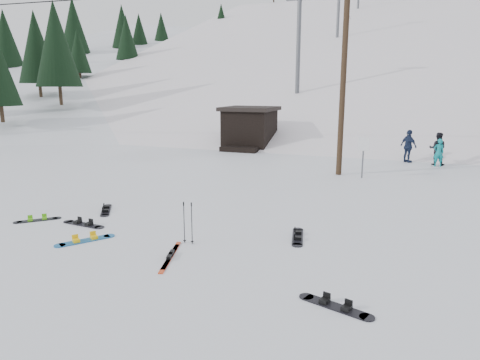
% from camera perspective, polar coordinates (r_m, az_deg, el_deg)
% --- Properties ---
extents(ground, '(200.00, 200.00, 0.00)m').
position_cam_1_polar(ground, '(8.76, -15.58, -15.73)').
color(ground, white).
rests_on(ground, ground).
extents(ski_slope, '(60.00, 85.24, 65.97)m').
position_cam_1_polar(ski_slope, '(63.36, 16.14, -2.83)').
color(ski_slope, white).
rests_on(ski_slope, ground).
extents(ridge_left, '(47.54, 95.03, 58.38)m').
position_cam_1_polar(ridge_left, '(69.42, -15.47, -0.64)').
color(ridge_left, white).
rests_on(ridge_left, ground).
extents(treeline_left, '(20.00, 64.00, 10.00)m').
position_cam_1_polar(treeline_left, '(60.39, -19.05, 7.83)').
color(treeline_left, black).
rests_on(treeline_left, ground).
extents(treeline_crest, '(50.00, 6.00, 10.00)m').
position_cam_1_polar(treeline_crest, '(92.32, 18.41, 9.21)').
color(treeline_crest, black).
rests_on(treeline_crest, ski_slope).
extents(utility_pole, '(2.00, 0.26, 9.00)m').
position_cam_1_polar(utility_pole, '(20.31, 13.65, 13.77)').
color(utility_pole, '#3A2819').
rests_on(utility_pole, ground).
extents(trail_sign, '(0.50, 0.09, 1.85)m').
position_cam_1_polar(trail_sign, '(19.95, 16.12, 3.84)').
color(trail_sign, '#595B60').
rests_on(trail_sign, ground).
extents(lift_hut, '(3.40, 4.10, 2.75)m').
position_cam_1_polar(lift_hut, '(28.89, 1.26, 7.00)').
color(lift_hut, black).
rests_on(lift_hut, ground).
extents(lift_tower_near, '(2.20, 0.36, 8.00)m').
position_cam_1_polar(lift_tower_near, '(37.36, 7.83, 18.08)').
color(lift_tower_near, '#595B60').
rests_on(lift_tower_near, ski_slope).
extents(lift_tower_mid, '(2.20, 0.36, 8.00)m').
position_cam_1_polar(lift_tower_mid, '(57.72, 13.05, 22.33)').
color(lift_tower_mid, '#595B60').
rests_on(lift_tower_mid, ski_slope).
extents(hero_snowboard, '(1.03, 1.37, 0.11)m').
position_cam_1_polar(hero_snowboard, '(12.31, -19.94, -7.53)').
color(hero_snowboard, '#1A68AB').
rests_on(hero_snowboard, ground).
extents(hero_skis, '(0.68, 1.90, 0.10)m').
position_cam_1_polar(hero_skis, '(10.69, -9.26, -9.95)').
color(hero_skis, '#B53312').
rests_on(hero_skis, ground).
extents(ski_poles, '(0.31, 0.08, 1.12)m').
position_cam_1_polar(ski_poles, '(11.35, -6.96, -5.62)').
color(ski_poles, black).
rests_on(ski_poles, ground).
extents(board_scatter_a, '(1.54, 0.39, 0.11)m').
position_cam_1_polar(board_scatter_a, '(13.71, -20.15, -5.52)').
color(board_scatter_a, black).
rests_on(board_scatter_a, ground).
extents(board_scatter_b, '(0.96, 1.30, 0.11)m').
position_cam_1_polar(board_scatter_b, '(15.00, -17.43, -3.82)').
color(board_scatter_b, black).
rests_on(board_scatter_b, ground).
extents(board_scatter_c, '(1.06, 1.03, 0.10)m').
position_cam_1_polar(board_scatter_c, '(14.69, -25.39, -4.81)').
color(board_scatter_c, black).
rests_on(board_scatter_c, ground).
extents(board_scatter_d, '(1.47, 0.65, 0.11)m').
position_cam_1_polar(board_scatter_d, '(8.56, 12.59, -16.07)').
color(board_scatter_d, black).
rests_on(board_scatter_d, ground).
extents(board_scatter_f, '(0.57, 1.52, 0.11)m').
position_cam_1_polar(board_scatter_f, '(11.95, 7.69, -7.47)').
color(board_scatter_f, black).
rests_on(board_scatter_f, ground).
extents(skier_teal, '(0.59, 0.45, 1.45)m').
position_cam_1_polar(skier_teal, '(24.37, 24.96, 3.33)').
color(skier_teal, '#0D8288').
rests_on(skier_teal, ground).
extents(skier_dark, '(0.90, 0.74, 1.72)m').
position_cam_1_polar(skier_dark, '(24.81, 24.83, 3.80)').
color(skier_dark, black).
rests_on(skier_dark, ground).
extents(skier_navy, '(1.06, 1.03, 1.79)m').
position_cam_1_polar(skier_navy, '(25.02, 21.55, 4.22)').
color(skier_navy, '#1A2542').
rests_on(skier_navy, ground).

